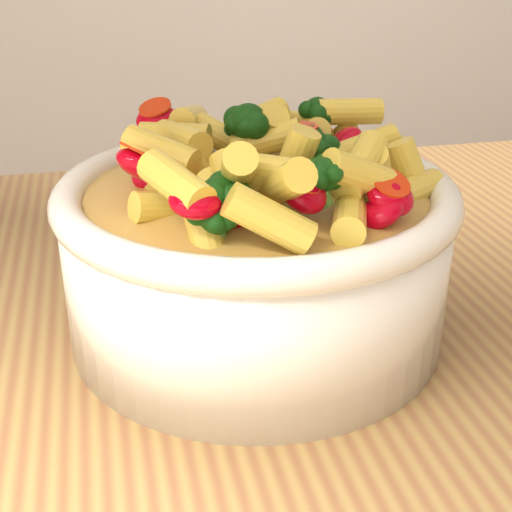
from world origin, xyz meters
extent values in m
cube|color=#A58146|center=(0.00, 0.00, 0.88)|extent=(1.20, 0.80, 0.04)
cylinder|color=white|center=(0.07, 0.04, 0.95)|extent=(0.24, 0.24, 0.10)
ellipsoid|color=white|center=(0.07, 0.04, 0.92)|extent=(0.22, 0.22, 0.04)
torus|color=white|center=(0.07, 0.04, 1.00)|extent=(0.25, 0.25, 0.02)
ellipsoid|color=#EEBB51|center=(0.07, 0.04, 1.00)|extent=(0.21, 0.21, 0.02)
camera|label=1|loc=(-0.02, -0.37, 1.15)|focal=50.00mm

